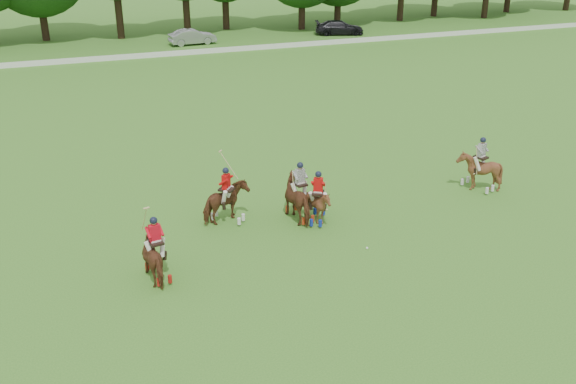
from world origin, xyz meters
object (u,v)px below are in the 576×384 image
object	(u,v)px
polo_red_b	(227,203)
car_mid	(192,37)
car_right	(339,28)
polo_ball	(367,248)
polo_stripe_b	(479,171)
polo_red_a	(157,257)
polo_stripe_a	(300,198)
polo_red_c	(318,204)

from	to	relation	value
polo_red_b	car_mid	bearing A→B (deg)	79.69
car_right	polo_ball	distance (m)	44.90
polo_stripe_b	polo_red_b	bearing A→B (deg)	176.46
polo_red_a	polo_red_b	size ratio (longest dim) A/B	0.99
polo_stripe_b	car_mid	bearing A→B (deg)	97.02
polo_red_a	polo_stripe_a	xyz separation A→B (m)	(6.22, 2.65, 0.07)
polo_stripe_b	polo_red_a	bearing A→B (deg)	-169.78
car_mid	car_right	distance (m)	15.08
polo_red_b	polo_red_a	bearing A→B (deg)	-134.91
car_right	polo_stripe_b	bearing A→B (deg)	-178.47
polo_red_c	polo_stripe_a	distance (m)	0.79
car_right	polo_stripe_a	xyz separation A→B (m)	(-19.01, -38.02, 0.21)
polo_red_a	polo_red_c	size ratio (longest dim) A/B	1.30
polo_red_c	car_right	bearing A→B (deg)	64.43
car_mid	polo_ball	size ratio (longest dim) A/B	48.35
polo_stripe_a	car_mid	bearing A→B (deg)	84.09
polo_red_a	polo_ball	xyz separation A→B (m)	(7.65, -0.63, -0.80)
car_mid	polo_stripe_a	distance (m)	38.22
car_mid	polo_stripe_a	xyz separation A→B (m)	(-3.93, -38.02, 0.19)
polo_red_b	car_right	bearing A→B (deg)	59.62
polo_red_b	polo_ball	size ratio (longest dim) A/B	32.18
car_mid	polo_ball	xyz separation A→B (m)	(-2.51, -41.31, -0.67)
polo_stripe_b	polo_ball	distance (m)	7.96
car_mid	polo_ball	distance (m)	41.39
car_mid	polo_red_a	bearing A→B (deg)	161.07
polo_red_b	polo_ball	xyz separation A→B (m)	(4.27, -4.02, -0.80)
polo_red_a	polo_stripe_a	world-z (taller)	polo_red_a
polo_red_c	polo_red_a	bearing A→B (deg)	-162.68
car_mid	polo_red_b	size ratio (longest dim) A/B	1.50
car_right	polo_red_c	bearing A→B (deg)	171.26
car_mid	car_right	world-z (taller)	car_mid
car_mid	polo_stripe_b	world-z (taller)	polo_stripe_b
polo_red_c	polo_ball	distance (m)	2.97
polo_red_a	polo_red_b	bearing A→B (deg)	45.09
polo_red_c	polo_stripe_b	size ratio (longest dim) A/B	0.89
car_mid	polo_red_a	distance (m)	41.92
polo_ball	polo_red_c	bearing A→B (deg)	107.36
polo_red_c	polo_stripe_a	world-z (taller)	polo_stripe_a
car_right	polo_red_a	size ratio (longest dim) A/B	1.69
polo_stripe_a	polo_ball	bearing A→B (deg)	-66.55
polo_ball	polo_stripe_b	bearing A→B (deg)	24.73
polo_ball	polo_red_b	bearing A→B (deg)	136.77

